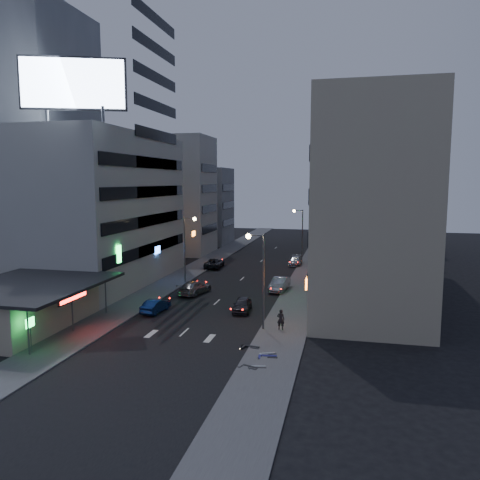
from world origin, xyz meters
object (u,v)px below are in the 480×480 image
(scooter_silver_a, at_px, (266,358))
(road_car_blue, at_px, (156,306))
(person, at_px, (281,319))
(road_car_silver, at_px, (195,287))
(parked_car_right_far, at_px, (295,261))
(scooter_silver_b, at_px, (275,345))
(parked_car_right_mid, at_px, (279,284))
(scooter_black_b, at_px, (261,339))
(parked_car_right_near, at_px, (242,305))
(parked_car_left, at_px, (214,263))
(scooter_black_a, at_px, (259,360))
(scooter_blue, at_px, (277,347))

(scooter_silver_a, bearing_deg, road_car_blue, 38.12)
(road_car_blue, xyz_separation_m, person, (12.42, -2.90, 0.35))
(road_car_silver, bearing_deg, parked_car_right_far, -102.37)
(parked_car_right_far, bearing_deg, scooter_silver_b, -86.78)
(parked_car_right_mid, bearing_deg, scooter_black_b, -80.03)
(parked_car_right_near, height_order, parked_car_left, parked_car_left)
(road_car_blue, bearing_deg, scooter_black_b, 153.20)
(parked_car_right_near, bearing_deg, scooter_silver_b, -70.21)
(scooter_black_a, distance_m, scooter_blue, 2.59)
(road_car_blue, distance_m, scooter_blue, 15.71)
(parked_car_left, relative_size, parked_car_right_far, 1.09)
(scooter_blue, bearing_deg, parked_car_right_far, -3.06)
(road_car_silver, distance_m, scooter_silver_a, 21.76)
(scooter_blue, bearing_deg, parked_car_left, 16.03)
(scooter_black_a, bearing_deg, parked_car_right_far, 21.26)
(parked_car_right_near, xyz_separation_m, person, (4.42, -5.00, 0.31))
(person, bearing_deg, scooter_silver_a, 95.13)
(parked_car_right_far, xyz_separation_m, person, (2.15, -31.10, 0.33))
(parked_car_right_near, distance_m, parked_car_left, 23.21)
(parked_car_left, bearing_deg, scooter_blue, 109.66)
(scooter_black_a, bearing_deg, parked_car_right_near, 35.78)
(parked_car_right_near, distance_m, person, 6.68)
(scooter_black_b, bearing_deg, person, -2.71)
(scooter_black_a, height_order, scooter_silver_b, scooter_black_a)
(parked_car_left, relative_size, scooter_black_b, 2.54)
(parked_car_right_far, xyz_separation_m, scooter_blue, (2.74, -37.01, 0.07))
(scooter_blue, bearing_deg, road_car_blue, 48.58)
(scooter_black_a, bearing_deg, parked_car_left, 39.15)
(scooter_blue, distance_m, scooter_silver_b, 0.70)
(road_car_blue, height_order, person, person)
(parked_car_left, bearing_deg, scooter_silver_b, 109.63)
(parked_car_right_far, distance_m, scooter_black_a, 39.50)
(person, xyz_separation_m, scooter_black_a, (-0.27, -8.36, -0.32))
(scooter_silver_b, bearing_deg, road_car_blue, 32.90)
(parked_car_right_far, relative_size, road_car_silver, 0.89)
(parked_car_right_near, height_order, scooter_silver_b, parked_car_right_near)
(road_car_silver, height_order, scooter_black_b, road_car_silver)
(parked_car_left, height_order, scooter_black_a, parked_car_left)
(road_car_silver, distance_m, person, 15.46)
(parked_car_right_mid, distance_m, parked_car_left, 16.55)
(scooter_blue, bearing_deg, parked_car_right_mid, 0.44)
(parked_car_right_mid, distance_m, scooter_black_b, 18.76)
(parked_car_right_far, height_order, road_car_blue, parked_car_right_far)
(parked_car_right_mid, relative_size, scooter_black_a, 2.57)
(scooter_blue, bearing_deg, road_car_silver, 27.83)
(scooter_silver_a, bearing_deg, parked_car_right_near, 8.23)
(parked_car_right_near, relative_size, road_car_silver, 0.78)
(parked_car_right_mid, height_order, parked_car_right_far, parked_car_right_mid)
(parked_car_right_mid, xyz_separation_m, scooter_silver_a, (2.25, -22.14, -0.13))
(parked_car_right_near, bearing_deg, road_car_silver, 134.60)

